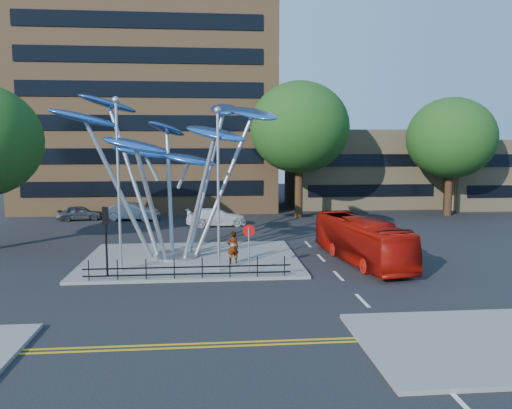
{
  "coord_description": "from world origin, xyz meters",
  "views": [
    {
      "loc": [
        0.13,
        -22.04,
        6.64
      ],
      "look_at": [
        2.5,
        4.0,
        3.43
      ],
      "focal_mm": 35.0,
      "sensor_mm": 36.0,
      "label": 1
    }
  ],
  "objects": [
    {
      "name": "traffic_island",
      "position": [
        -1.0,
        6.0,
        0.07
      ],
      "size": [
        12.0,
        9.0,
        0.15
      ],
      "primitive_type": "cube",
      "color": "slate",
      "rests_on": "ground"
    },
    {
      "name": "low_building_near",
      "position": [
        16.0,
        30.0,
        4.0
      ],
      "size": [
        15.0,
        8.0,
        8.0
      ],
      "primitive_type": "cube",
      "color": "tan",
      "rests_on": "ground"
    },
    {
      "name": "pedestrian_railing_front",
      "position": [
        -1.0,
        1.7,
        0.55
      ],
      "size": [
        10.0,
        0.06,
        1.0
      ],
      "color": "black",
      "rests_on": "traffic_island"
    },
    {
      "name": "red_bus",
      "position": [
        8.5,
        4.76,
        1.26
      ],
      "size": [
        3.4,
        9.23,
        2.51
      ],
      "primitive_type": "imported",
      "rotation": [
        0.0,
        0.0,
        0.15
      ],
      "color": "#A10F07",
      "rests_on": "ground"
    },
    {
      "name": "pedestrian",
      "position": [
        1.29,
        4.5,
        1.04
      ],
      "size": [
        0.72,
        0.56,
        1.78
      ],
      "primitive_type": "imported",
      "rotation": [
        0.0,
        0.0,
        3.36
      ],
      "color": "gray",
      "rests_on": "traffic_island"
    },
    {
      "name": "no_entry_sign_island",
      "position": [
        2.0,
        2.52,
        1.82
      ],
      "size": [
        0.6,
        0.1,
        2.45
      ],
      "color": "#9EA0A5",
      "rests_on": "traffic_island"
    },
    {
      "name": "tree_far",
      "position": [
        22.0,
        22.0,
        7.11
      ],
      "size": [
        8.0,
        8.0,
        10.81
      ],
      "color": "black",
      "rests_on": "ground"
    },
    {
      "name": "ground",
      "position": [
        0.0,
        0.0,
        0.0
      ],
      "size": [
        120.0,
        120.0,
        0.0
      ],
      "primitive_type": "plane",
      "color": "black",
      "rests_on": "ground"
    },
    {
      "name": "tree_right",
      "position": [
        8.0,
        22.0,
        8.04
      ],
      "size": [
        8.8,
        8.8,
        12.11
      ],
      "color": "black",
      "rests_on": "ground"
    },
    {
      "name": "parked_car_mid",
      "position": [
        -6.73,
        21.71,
        0.76
      ],
      "size": [
        4.8,
        2.3,
        1.52
      ],
      "primitive_type": "imported",
      "rotation": [
        0.0,
        0.0,
        1.41
      ],
      "color": "#B8BBC0",
      "rests_on": "ground"
    },
    {
      "name": "low_building_far",
      "position": [
        30.0,
        28.0,
        3.5
      ],
      "size": [
        12.0,
        8.0,
        7.0
      ],
      "primitive_type": "cube",
      "color": "tan",
      "rests_on": "ground"
    },
    {
      "name": "brick_tower",
      "position": [
        -6.0,
        32.0,
        15.0
      ],
      "size": [
        25.0,
        15.0,
        30.0
      ],
      "primitive_type": "cube",
      "color": "olive",
      "rests_on": "ground"
    },
    {
      "name": "street_lamp_left",
      "position": [
        -4.5,
        3.5,
        5.36
      ],
      "size": [
        0.36,
        0.36,
        8.8
      ],
      "color": "#9EA0A5",
      "rests_on": "traffic_island"
    },
    {
      "name": "leaf_sculpture",
      "position": [
        -2.07,
        6.68,
        6.87
      ],
      "size": [
        12.72,
        9.54,
        9.51
      ],
      "color": "#9EA0A5",
      "rests_on": "traffic_island"
    },
    {
      "name": "double_yellow_far",
      "position": [
        0.0,
        -6.3,
        0.01
      ],
      "size": [
        40.0,
        0.12,
        0.01
      ],
      "primitive_type": "cube",
      "color": "gold",
      "rests_on": "ground"
    },
    {
      "name": "traffic_light_island",
      "position": [
        -5.0,
        2.5,
        2.61
      ],
      "size": [
        0.28,
        0.18,
        3.42
      ],
      "color": "black",
      "rests_on": "traffic_island"
    },
    {
      "name": "parked_car_right",
      "position": [
        0.55,
        18.02,
        0.71
      ],
      "size": [
        5.14,
        2.73,
        1.42
      ],
      "primitive_type": "imported",
      "rotation": [
        0.0,
        0.0,
        1.73
      ],
      "color": "silver",
      "rests_on": "ground"
    },
    {
      "name": "street_lamp_right",
      "position": [
        0.5,
        3.0,
        5.09
      ],
      "size": [
        0.36,
        0.36,
        8.3
      ],
      "color": "#9EA0A5",
      "rests_on": "traffic_island"
    },
    {
      "name": "double_yellow_near",
      "position": [
        0.0,
        -6.0,
        0.01
      ],
      "size": [
        40.0,
        0.12,
        0.01
      ],
      "primitive_type": "cube",
      "color": "gold",
      "rests_on": "ground"
    },
    {
      "name": "parked_car_left",
      "position": [
        -11.23,
        22.1,
        0.64
      ],
      "size": [
        3.94,
        2.02,
        1.28
      ],
      "primitive_type": "imported",
      "rotation": [
        0.0,
        0.0,
        1.71
      ],
      "color": "#404348",
      "rests_on": "ground"
    }
  ]
}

